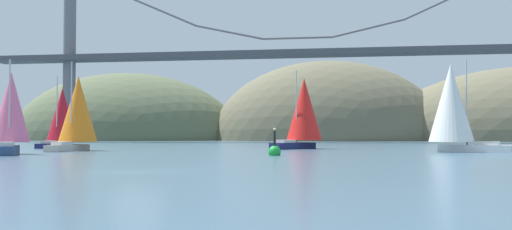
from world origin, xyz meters
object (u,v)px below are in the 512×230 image
(sailboat_pink_spinnaker, at_px, (11,111))
(sailboat_red_spinnaker, at_px, (303,111))
(sailboat_orange_sail, at_px, (77,111))
(channel_buoy, at_px, (275,151))
(sailboat_white_mainsail, at_px, (453,106))
(sailboat_crimson_sail, at_px, (62,116))

(sailboat_pink_spinnaker, relative_size, sailboat_red_spinnaker, 0.88)
(sailboat_orange_sail, xyz_separation_m, sailboat_red_spinnaker, (24.21, 12.08, 0.30))
(sailboat_red_spinnaker, bearing_deg, sailboat_orange_sail, -153.48)
(channel_buoy, bearing_deg, sailboat_white_mainsail, 35.09)
(sailboat_white_mainsail, height_order, sailboat_red_spinnaker, sailboat_red_spinnaker)
(sailboat_crimson_sail, height_order, channel_buoy, sailboat_crimson_sail)
(sailboat_red_spinnaker, bearing_deg, sailboat_white_mainsail, -32.74)
(channel_buoy, bearing_deg, sailboat_orange_sail, 156.33)
(channel_buoy, bearing_deg, sailboat_pink_spinnaker, -177.49)
(sailboat_white_mainsail, xyz_separation_m, channel_buoy, (-17.00, -11.94, -4.39))
(sailboat_pink_spinnaker, xyz_separation_m, sailboat_red_spinnaker, (25.14, 23.37, 0.70))
(sailboat_orange_sail, distance_m, sailboat_red_spinnaker, 27.06)
(sailboat_orange_sail, bearing_deg, sailboat_white_mainsail, 2.44)
(sailboat_pink_spinnaker, relative_size, sailboat_orange_sail, 0.88)
(sailboat_white_mainsail, distance_m, sailboat_red_spinnaker, 19.17)
(sailboat_pink_spinnaker, height_order, sailboat_white_mainsail, sailboat_white_mainsail)
(sailboat_white_mainsail, bearing_deg, sailboat_pink_spinnaker, -162.50)
(channel_buoy, bearing_deg, sailboat_red_spinnaker, 87.74)
(sailboat_white_mainsail, distance_m, channel_buoy, 21.24)
(sailboat_pink_spinnaker, xyz_separation_m, sailboat_white_mainsail, (41.26, 13.01, 0.76))
(sailboat_pink_spinnaker, distance_m, sailboat_white_mainsail, 43.27)
(sailboat_pink_spinnaker, bearing_deg, sailboat_orange_sail, 85.33)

